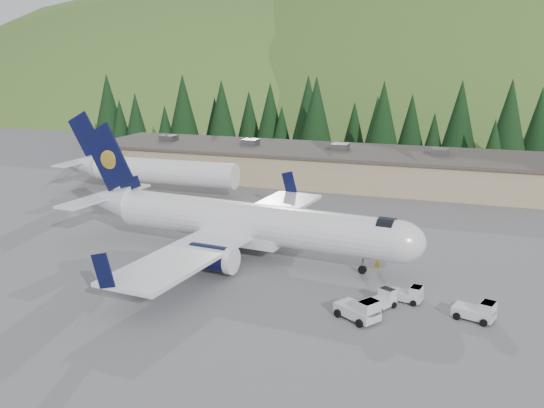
{
  "coord_description": "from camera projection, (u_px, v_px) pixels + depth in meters",
  "views": [
    {
      "loc": [
        20.9,
        -53.47,
        19.77
      ],
      "look_at": [
        0.0,
        6.0,
        4.0
      ],
      "focal_mm": 40.0,
      "sensor_mm": 36.0,
      "label": 1
    }
  ],
  "objects": [
    {
      "name": "airliner",
      "position": [
        242.0,
        223.0,
        60.1
      ],
      "size": [
        37.93,
        35.65,
        12.58
      ],
      "rotation": [
        0.0,
        0.0,
        -0.1
      ],
      "color": "white",
      "rests_on": "ground"
    },
    {
      "name": "baggage_tug_d",
      "position": [
        360.0,
        310.0,
        45.83
      ],
      "size": [
        3.83,
        3.33,
        1.83
      ],
      "rotation": [
        0.0,
        0.0,
        -0.56
      ],
      "color": "silver",
      "rests_on": "ground"
    },
    {
      "name": "terminal_building",
      "position": [
        309.0,
        164.0,
        96.21
      ],
      "size": [
        71.0,
        17.0,
        6.1
      ],
      "color": "tan",
      "rests_on": "ground"
    },
    {
      "name": "second_airliner",
      "position": [
        147.0,
        169.0,
        87.8
      ],
      "size": [
        27.5,
        11.0,
        10.05
      ],
      "color": "white",
      "rests_on": "ground"
    },
    {
      "name": "ground",
      "position": [
        252.0,
        257.0,
        60.45
      ],
      "size": [
        600.0,
        600.0,
        0.0
      ],
      "primitive_type": "plane",
      "color": "#5C5C61"
    },
    {
      "name": "baggage_tug_c",
      "position": [
        382.0,
        300.0,
        48.21
      ],
      "size": [
        2.55,
        3.0,
        1.43
      ],
      "rotation": [
        0.0,
        0.0,
        1.06
      ],
      "color": "silver",
      "rests_on": "ground"
    },
    {
      "name": "ramp_worker",
      "position": [
        377.0,
        262.0,
        56.65
      ],
      "size": [
        0.69,
        0.65,
        1.58
      ],
      "primitive_type": "imported",
      "rotation": [
        0.0,
        0.0,
        3.8
      ],
      "color": "yellow",
      "rests_on": "ground"
    },
    {
      "name": "tree_line",
      "position": [
        341.0,
        116.0,
        116.34
      ],
      "size": [
        113.38,
        17.75,
        14.36
      ],
      "color": "black",
      "rests_on": "ground"
    },
    {
      "name": "baggage_tug_a",
      "position": [
        408.0,
        294.0,
        49.34
      ],
      "size": [
        2.85,
        1.96,
        1.42
      ],
      "rotation": [
        0.0,
        0.0,
        -0.16
      ],
      "color": "silver",
      "rests_on": "ground"
    },
    {
      "name": "baggage_tug_b",
      "position": [
        478.0,
        311.0,
        45.89
      ],
      "size": [
        3.34,
        2.49,
        1.62
      ],
      "rotation": [
        0.0,
        0.0,
        -0.28
      ],
      "color": "silver",
      "rests_on": "ground"
    }
  ]
}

